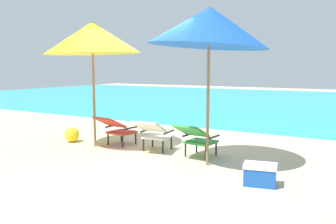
{
  "coord_description": "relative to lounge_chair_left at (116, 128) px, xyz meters",
  "views": [
    {
      "loc": [
        3.82,
        -6.05,
        1.71
      ],
      "look_at": [
        0.0,
        0.51,
        0.75
      ],
      "focal_mm": 37.92,
      "sensor_mm": 36.0,
      "label": 1
    }
  ],
  "objects": [
    {
      "name": "lounge_chair_left",
      "position": [
        0.0,
        0.0,
        0.0
      ],
      "size": [
        0.62,
        0.92,
        0.68
      ],
      "color": "red",
      "rests_on": "ground_plane"
    },
    {
      "name": "beach_umbrella_right",
      "position": [
        2.33,
        -0.4,
        1.98
      ],
      "size": [
        2.77,
        2.76,
        2.78
      ],
      "color": "olive",
      "rests_on": "ground_plane"
    },
    {
      "name": "beach_umbrella_left",
      "position": [
        -0.38,
        -0.27,
        1.91
      ],
      "size": [
        2.83,
        2.82,
        2.67
      ],
      "color": "olive",
      "rests_on": "ground_plane"
    },
    {
      "name": "beach_ball",
      "position": [
        -1.15,
        -0.18,
        -0.23
      ],
      "size": [
        0.34,
        0.34,
        0.34
      ],
      "primitive_type": "sphere",
      "color": "yellow",
      "rests_on": "ground_plane"
    },
    {
      "name": "ground_plane",
      "position": [
        0.98,
        4.05,
        -0.4
      ],
      "size": [
        40.0,
        40.0,
        0.0
      ],
      "primitive_type": "plane",
      "color": "#CCB78E"
    },
    {
      "name": "lounge_chair_center",
      "position": [
        0.99,
        -0.04,
        0.0
      ],
      "size": [
        0.62,
        0.93,
        0.68
      ],
      "color": "silver",
      "rests_on": "ground_plane"
    },
    {
      "name": "cooler_box",
      "position": [
        3.44,
        -1.0,
        -0.24
      ],
      "size": [
        0.52,
        0.41,
        0.32
      ],
      "color": "#194CA5",
      "rests_on": "ground_plane"
    },
    {
      "name": "lounge_chair_right",
      "position": [
        1.95,
        -0.05,
        0.0
      ],
      "size": [
        0.61,
        0.92,
        0.68
      ],
      "color": "#338E3D",
      "rests_on": "ground_plane"
    },
    {
      "name": "ocean_band",
      "position": [
        0.98,
        12.01,
        -0.4
      ],
      "size": [
        40.0,
        18.0,
        0.01
      ],
      "primitive_type": "cube",
      "color": "#28B2B7",
      "rests_on": "ground_plane"
    }
  ]
}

